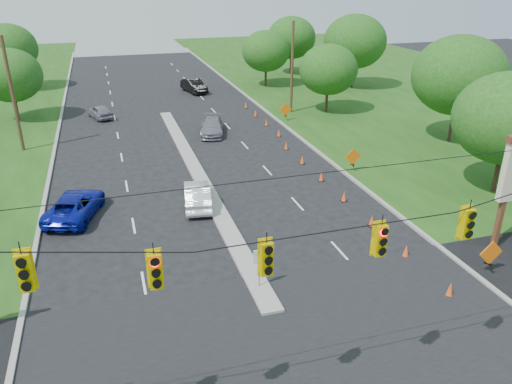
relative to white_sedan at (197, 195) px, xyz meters
name	(u,v)px	position (x,y,z in m)	size (l,w,h in m)	color
ground	(310,384)	(0.99, -15.57, -0.73)	(160.00, 160.00, 0.00)	black
cross_street	(310,384)	(0.99, -15.57, -0.73)	(160.00, 14.00, 0.02)	black
curb_left	(55,148)	(-9.11, 14.43, -0.73)	(0.25, 110.00, 0.16)	gray
curb_right	(286,127)	(11.09, 14.43, -0.73)	(0.25, 110.00, 0.16)	gray
median	(197,173)	(0.99, 5.43, -0.73)	(1.00, 34.00, 0.18)	gray
median_sign	(259,261)	(0.99, -9.57, 0.74)	(0.55, 0.06, 2.05)	gray
signal_span	(329,280)	(0.94, -16.57, 4.25)	(25.60, 0.32, 9.00)	#422D1C
utility_pole_far_left	(13,96)	(-11.51, 14.43, 3.77)	(0.28, 0.28, 9.00)	#422D1C
utility_pole_far_right	(292,68)	(13.49, 19.43, 3.77)	(0.28, 0.28, 9.00)	#422D1C
cone_0	(450,289)	(8.93, -12.57, -0.38)	(0.32, 0.32, 0.70)	#FA541D
cone_1	(406,251)	(8.93, -9.07, -0.38)	(0.32, 0.32, 0.70)	#FA541D
cone_2	(372,221)	(8.93, -5.57, -0.38)	(0.32, 0.32, 0.70)	#FA541D
cone_3	(344,196)	(8.93, -2.07, -0.38)	(0.32, 0.32, 0.70)	#FA541D
cone_4	(321,176)	(8.93, 1.43, -0.38)	(0.32, 0.32, 0.70)	#FA541D
cone_5	(302,160)	(8.93, 4.93, -0.38)	(0.32, 0.32, 0.70)	#FA541D
cone_6	(286,145)	(8.93, 8.43, -0.38)	(0.32, 0.32, 0.70)	#FA541D
cone_7	(279,133)	(9.53, 11.93, -0.38)	(0.32, 0.32, 0.70)	#FA541D
cone_8	(266,122)	(9.53, 15.43, -0.38)	(0.32, 0.32, 0.70)	#FA541D
cone_9	(255,113)	(9.53, 18.93, -0.38)	(0.32, 0.32, 0.70)	#FA541D
cone_10	(246,105)	(9.53, 22.43, -0.38)	(0.32, 0.32, 0.70)	#FA541D
work_sign_0	(491,254)	(11.79, -11.57, 0.37)	(1.27, 0.58, 1.37)	black
work_sign_1	(353,157)	(11.79, 2.43, 0.37)	(1.27, 0.58, 1.37)	black
work_sign_2	(286,110)	(11.79, 16.43, 0.37)	(1.27, 0.58, 1.37)	black
tree_5	(10,75)	(-13.01, 24.43, 3.61)	(5.88, 5.88, 6.86)	black
tree_6	(8,48)	(-15.01, 39.43, 4.23)	(6.72, 6.72, 7.84)	black
tree_7	(508,118)	(18.99, -3.57, 4.23)	(6.72, 6.72, 7.84)	black
tree_8	(459,75)	(22.99, 6.43, 4.85)	(7.56, 7.56, 8.82)	black
tree_9	(328,70)	(16.99, 18.43, 3.61)	(5.88, 5.88, 6.86)	black
tree_10	(355,42)	(24.99, 28.43, 4.85)	(7.56, 7.56, 8.82)	black
tree_11	(291,38)	(20.99, 39.43, 4.23)	(6.72, 6.72, 7.84)	black
tree_12	(266,51)	(14.99, 32.43, 3.61)	(5.88, 5.88, 6.86)	black
white_sedan	(197,195)	(0.00, 0.00, 0.00)	(1.54, 4.40, 1.45)	white
blue_pickup	(75,205)	(-7.15, 0.63, 0.00)	(2.40, 5.20, 1.45)	#0A1495
silver_car_far	(212,127)	(4.09, 14.34, -0.03)	(1.95, 4.79, 1.39)	slate
silver_car_oncoming	(100,112)	(-5.33, 22.81, -0.07)	(1.56, 3.88, 1.32)	gray
dark_car_receding	(194,86)	(5.68, 31.60, 0.06)	(1.66, 4.77, 1.57)	black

